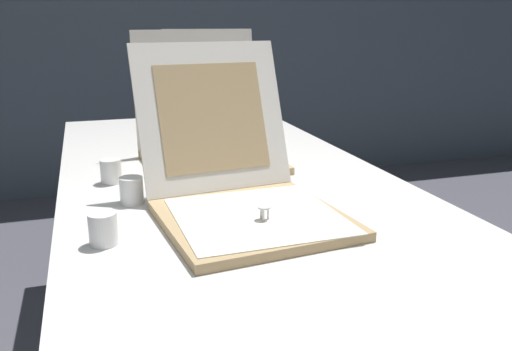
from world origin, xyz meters
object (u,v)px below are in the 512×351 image
at_px(pizza_box_back, 218,117).
at_px(cup_white_near_center, 132,190).
at_px(pizza_box_middle, 206,144).
at_px(cup_white_mid, 111,171).
at_px(pizza_box_front, 243,193).
at_px(cup_white_near_left, 103,229).
at_px(table, 232,195).

xyz_separation_m(pizza_box_back, cup_white_near_center, (-0.42, -0.81, -0.02)).
height_order(pizza_box_middle, pizza_box_back, pizza_box_middle).
distance_m(pizza_box_back, cup_white_near_center, 0.91).
relative_size(cup_white_near_center, cup_white_mid, 1.00).
xyz_separation_m(pizza_box_front, cup_white_near_left, (-0.32, -0.07, -0.02)).
height_order(pizza_box_front, cup_white_near_center, pizza_box_front).
bearing_deg(table, pizza_box_middle, 95.29).
xyz_separation_m(pizza_box_front, cup_white_near_center, (-0.24, 0.17, -0.02)).
height_order(table, cup_white_near_left, cup_white_near_left).
relative_size(pizza_box_front, pizza_box_middle, 1.28).
bearing_deg(cup_white_near_center, pizza_box_back, 62.67).
bearing_deg(cup_white_mid, pizza_box_middle, 24.91).
xyz_separation_m(table, pizza_box_back, (0.13, 0.70, 0.10)).
relative_size(table, pizza_box_back, 4.44).
relative_size(pizza_box_front, cup_white_mid, 8.34).
distance_m(cup_white_near_left, cup_white_mid, 0.44).
distance_m(pizza_box_middle, cup_white_near_center, 0.43).
height_order(table, pizza_box_middle, pizza_box_middle).
xyz_separation_m(pizza_box_middle, pizza_box_back, (0.15, 0.47, -0.00)).
relative_size(pizza_box_front, cup_white_near_left, 8.34).
relative_size(table, pizza_box_front, 3.90).
height_order(table, cup_white_near_center, cup_white_near_center).
xyz_separation_m(table, pizza_box_middle, (-0.02, 0.23, 0.10)).
height_order(pizza_box_front, pizza_box_middle, pizza_box_middle).
height_order(pizza_box_front, cup_white_near_left, pizza_box_front).
bearing_deg(cup_white_mid, cup_white_near_left, -95.15).
bearing_deg(pizza_box_middle, pizza_box_front, -97.65).
xyz_separation_m(pizza_box_front, pizza_box_middle, (0.03, 0.51, 0.00)).
xyz_separation_m(table, cup_white_near_left, (-0.37, -0.35, 0.08)).
distance_m(table, pizza_box_front, 0.30).
bearing_deg(pizza_box_front, pizza_box_middle, 81.09).
bearing_deg(pizza_box_middle, cup_white_near_left, -125.22).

